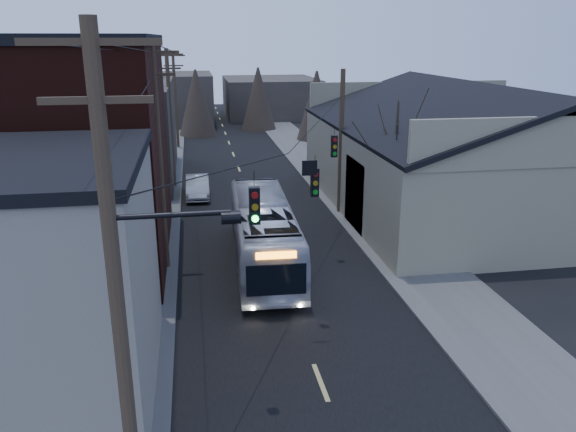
# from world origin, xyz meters

# --- Properties ---
(road_surface) EXTENTS (9.00, 110.00, 0.02)m
(road_surface) POSITION_xyz_m (0.00, 30.00, 0.01)
(road_surface) COLOR black
(road_surface) RESTS_ON ground
(sidewalk_left) EXTENTS (4.00, 110.00, 0.12)m
(sidewalk_left) POSITION_xyz_m (-6.50, 30.00, 0.06)
(sidewalk_left) COLOR #474744
(sidewalk_left) RESTS_ON ground
(sidewalk_right) EXTENTS (4.00, 110.00, 0.12)m
(sidewalk_right) POSITION_xyz_m (6.50, 30.00, 0.06)
(sidewalk_right) COLOR #474744
(sidewalk_right) RESTS_ON ground
(building_clapboard) EXTENTS (8.00, 8.00, 7.00)m
(building_clapboard) POSITION_xyz_m (-9.00, 9.00, 3.50)
(building_clapboard) COLOR gray
(building_clapboard) RESTS_ON ground
(building_brick) EXTENTS (10.00, 12.00, 10.00)m
(building_brick) POSITION_xyz_m (-10.00, 20.00, 5.00)
(building_brick) COLOR black
(building_brick) RESTS_ON ground
(building_left_far) EXTENTS (9.00, 14.00, 7.00)m
(building_left_far) POSITION_xyz_m (-9.50, 36.00, 3.50)
(building_left_far) COLOR #35302A
(building_left_far) RESTS_ON ground
(warehouse) EXTENTS (16.16, 20.60, 7.73)m
(warehouse) POSITION_xyz_m (13.00, 25.00, 2.70)
(warehouse) COLOR #7B7359
(warehouse) RESTS_ON ground
(building_far_left) EXTENTS (10.00, 12.00, 6.00)m
(building_far_left) POSITION_xyz_m (-6.00, 65.00, 3.00)
(building_far_left) COLOR #35302A
(building_far_left) RESTS_ON ground
(building_far_right) EXTENTS (12.00, 14.00, 5.00)m
(building_far_right) POSITION_xyz_m (7.00, 70.00, 2.50)
(building_far_right) COLOR #35302A
(building_far_right) RESTS_ON ground
(bare_tree) EXTENTS (0.40, 0.40, 7.20)m
(bare_tree) POSITION_xyz_m (6.50, 20.00, 3.60)
(bare_tree) COLOR black
(bare_tree) RESTS_ON ground
(utility_lines) EXTENTS (11.24, 45.28, 10.50)m
(utility_lines) POSITION_xyz_m (-3.11, 24.14, 4.95)
(utility_lines) COLOR #382B1E
(utility_lines) RESTS_ON ground
(bus) EXTENTS (3.02, 11.21, 3.10)m
(bus) POSITION_xyz_m (-0.52, 17.80, 1.55)
(bus) COLOR #B2B5BF
(bus) RESTS_ON ground
(parked_car) EXTENTS (1.52, 4.30, 1.41)m
(parked_car) POSITION_xyz_m (-3.41, 30.05, 0.71)
(parked_car) COLOR #95989C
(parked_car) RESTS_ON ground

